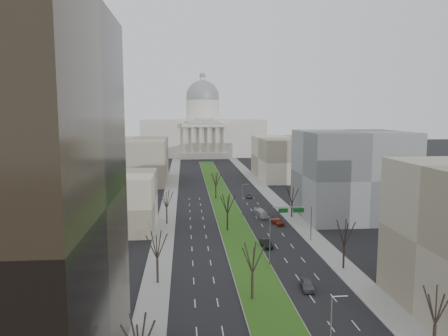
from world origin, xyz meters
TOP-DOWN VIEW (x-y plane):
  - ground at (0.00, 120.00)m, footprint 600.00×600.00m
  - median at (0.00, 118.99)m, footprint 8.00×222.03m
  - sidewalk_left at (-17.50, 95.00)m, footprint 5.00×330.00m
  - sidewalk_right at (17.50, 95.00)m, footprint 5.00×330.00m
  - capitol at (0.00, 269.59)m, footprint 80.00×46.00m
  - building_beige_left at (-33.00, 85.00)m, footprint 26.00×22.00m
  - building_grey_right at (34.00, 92.00)m, footprint 28.00×26.00m
  - building_far_left at (-35.00, 160.00)m, footprint 30.00×40.00m
  - building_far_right at (35.00, 165.00)m, footprint 30.00×40.00m
  - tree_left_near at (-17.20, 18.00)m, footprint 5.10×5.10m
  - tree_left_mid at (-17.20, 48.00)m, footprint 5.40×5.40m
  - tree_left_far at (-17.20, 88.00)m, footprint 5.28×5.28m
  - tree_right_near at (17.20, 22.00)m, footprint 5.16×5.16m
  - tree_right_mid at (17.20, 52.00)m, footprint 5.52×5.52m
  - tree_right_far at (17.20, 92.00)m, footprint 5.04×5.04m
  - tree_median_a at (-2.00, 40.00)m, footprint 5.40×5.40m
  - tree_median_b at (-2.00, 80.00)m, footprint 5.40×5.40m
  - tree_median_c at (-2.00, 120.00)m, footprint 5.40×5.40m
  - streetlamp_median_a at (3.76, 20.00)m, footprint 1.90×0.20m
  - streetlamp_median_b at (3.76, 55.00)m, footprint 1.90×0.20m
  - streetlamp_median_c at (3.76, 95.00)m, footprint 1.90×0.20m
  - mast_arm_signs at (13.49, 70.03)m, footprint 9.12×0.24m
  - car_grey_near at (7.72, 43.21)m, footprint 2.56×5.16m
  - car_black at (5.20, 66.45)m, footprint 2.26×5.17m
  - car_red at (11.74, 85.03)m, footprint 2.93×5.60m
  - car_grey_far at (9.67, 121.30)m, footprint 2.62×4.84m
  - box_van at (8.78, 93.77)m, footprint 2.69×7.90m

SIDE VIEW (x-z plane):
  - ground at x=0.00m, z-range 0.00..0.00m
  - sidewalk_left at x=-17.50m, z-range 0.00..0.15m
  - sidewalk_right at x=17.50m, z-range 0.00..0.15m
  - median at x=0.00m, z-range 0.00..0.20m
  - car_grey_far at x=9.67m, z-range 0.00..1.29m
  - car_red at x=11.74m, z-range 0.00..1.55m
  - car_black at x=5.20m, z-range 0.00..1.65m
  - car_grey_near at x=7.72m, z-range 0.00..1.69m
  - box_van at x=8.78m, z-range 0.00..2.16m
  - streetlamp_median_a at x=3.76m, z-range 0.23..9.39m
  - streetlamp_median_b at x=3.76m, z-range 0.23..9.39m
  - streetlamp_median_c at x=3.76m, z-range 0.23..9.39m
  - mast_arm_signs at x=13.49m, z-range 2.06..10.15m
  - tree_right_far at x=17.20m, z-range 1.99..11.07m
  - tree_left_near at x=-17.20m, z-range 2.02..11.20m
  - tree_right_near at x=17.20m, z-range 2.04..11.33m
  - tree_left_far at x=-17.20m, z-range 2.09..11.59m
  - tree_left_mid at x=-17.20m, z-range 2.14..11.86m
  - tree_median_a at x=-2.00m, z-range 2.14..11.86m
  - tree_median_b at x=-2.00m, z-range 2.14..11.86m
  - tree_median_c at x=-2.00m, z-range 2.14..11.86m
  - building_beige_left at x=-33.00m, z-range 0.00..14.00m
  - tree_right_mid at x=17.20m, z-range 2.19..12.12m
  - building_far_left at x=-35.00m, z-range 0.00..18.00m
  - building_far_right at x=35.00m, z-range 0.00..18.00m
  - building_grey_right at x=34.00m, z-range 0.00..24.00m
  - capitol at x=0.00m, z-range -11.19..43.81m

